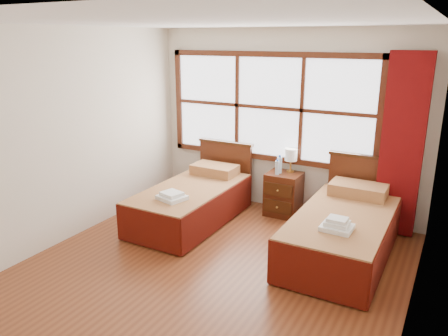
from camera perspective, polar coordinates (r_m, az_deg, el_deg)
The scene contains 15 objects.
floor at distance 4.86m, azimuth -2.50°, elevation -13.80°, with size 4.50×4.50×0.00m, color brown.
ceiling at distance 4.19m, azimuth -2.97°, elevation 18.55°, with size 4.50×4.50×0.00m, color white.
wall_back at distance 6.32m, azimuth 8.02°, elevation 5.93°, with size 4.00×4.00×0.00m, color silver.
wall_left at distance 5.62m, azimuth -20.42°, elevation 3.70°, with size 4.50×4.50×0.00m, color silver.
wall_right at distance 3.75m, azimuth 24.37°, elevation -2.90°, with size 4.50×4.50×0.00m, color silver.
window at distance 6.35m, azimuth 5.85°, elevation 7.88°, with size 3.16×0.06×1.56m.
curtain at distance 5.85m, azimuth 22.25°, elevation 2.67°, with size 0.50×0.16×2.30m, color maroon.
bed_left at distance 6.09m, azimuth -4.07°, elevation -4.28°, with size 0.97×1.99×0.94m.
bed_right at distance 5.33m, azimuth 15.36°, elevation -7.87°, with size 1.02×2.04×0.99m.
nightstand at distance 6.31m, azimuth 7.76°, elevation -3.39°, with size 0.47×0.46×0.62m.
towels_left at distance 5.54m, azimuth -6.82°, elevation -3.69°, with size 0.39×0.36×0.10m.
towels_right at distance 4.75m, azimuth 14.54°, elevation -7.22°, with size 0.32×0.28×0.13m.
lamp at distance 6.24m, azimuth 8.74°, elevation 1.64°, with size 0.17×0.17×0.34m.
bottle_near at distance 6.12m, azimuth 6.97°, elevation 0.06°, with size 0.06×0.06×0.22m.
bottle_far at distance 6.19m, azimuth 7.27°, elevation 0.41°, with size 0.07×0.07×0.26m.
Camera 1 is at (2.19, -3.56, 2.46)m, focal length 35.00 mm.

